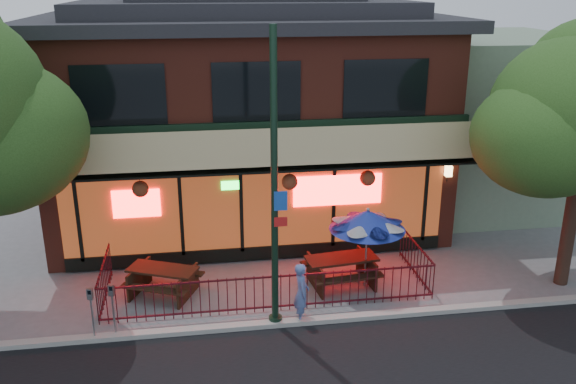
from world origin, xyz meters
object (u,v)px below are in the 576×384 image
object	(u,v)px
picnic_table_right	(341,267)
pedestrian	(302,293)
patio_umbrella	(367,220)
parking_meter_near	(112,302)
picnic_table_left	(163,277)
parking_meter_far	(91,305)
street_light	(275,201)

from	to	relation	value
picnic_table_right	pedestrian	xyz separation A→B (m)	(-1.38, -1.66, 0.22)
patio_umbrella	parking_meter_near	size ratio (longest dim) A/B	1.69
picnic_table_left	parking_meter_far	xyz separation A→B (m)	(-1.49, -1.96, 0.40)
pedestrian	parking_meter_far	world-z (taller)	pedestrian
street_light	parking_meter_near	xyz separation A→B (m)	(-3.74, 0.00, -2.24)
pedestrian	parking_meter_far	bearing A→B (deg)	93.49
parking_meter_far	picnic_table_left	bearing A→B (deg)	52.72
pedestrian	parking_meter_near	size ratio (longest dim) A/B	1.12
patio_umbrella	parking_meter_near	bearing A→B (deg)	-166.81
street_light	parking_meter_far	xyz separation A→B (m)	(-4.20, -0.08, -2.25)
patio_umbrella	pedestrian	size ratio (longest dim) A/B	1.50
picnic_table_right	patio_umbrella	world-z (taller)	patio_umbrella
street_light	parking_meter_far	size ratio (longest dim) A/B	5.25
street_light	pedestrian	world-z (taller)	street_light
picnic_table_left	picnic_table_right	size ratio (longest dim) A/B	1.06
street_light	parking_meter_near	distance (m)	4.36
parking_meter_near	parking_meter_far	size ratio (longest dim) A/B	1.01
street_light	pedestrian	xyz separation A→B (m)	(0.64, 0.05, -2.39)
parking_meter_near	parking_meter_far	world-z (taller)	parking_meter_near
picnic_table_right	pedestrian	distance (m)	2.17
pedestrian	parking_meter_near	bearing A→B (deg)	92.61
parking_meter_near	parking_meter_far	xyz separation A→B (m)	(-0.46, -0.08, -0.01)
parking_meter_near	patio_umbrella	bearing A→B (deg)	13.19
picnic_table_left	pedestrian	world-z (taller)	pedestrian
patio_umbrella	pedestrian	xyz separation A→B (m)	(-1.99, -1.44, -1.19)
picnic_table_left	parking_meter_near	size ratio (longest dim) A/B	1.62
picnic_table_right	parking_meter_near	world-z (taller)	parking_meter_near
picnic_table_left	parking_meter_far	distance (m)	2.49
street_light	patio_umbrella	distance (m)	3.25
street_light	picnic_table_left	bearing A→B (deg)	145.31
picnic_table_right	pedestrian	world-z (taller)	pedestrian
picnic_table_left	picnic_table_right	distance (m)	4.74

